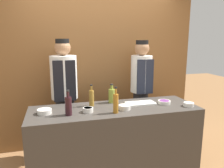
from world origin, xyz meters
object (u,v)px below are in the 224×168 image
object	(u,v)px
sauce_bowl_purple	(164,102)
bottle_wine	(68,105)
sauce_bowl_brown	(189,104)
sauce_bowl_green	(88,110)
sauce_bowl_yellow	(44,111)
cutting_board	(141,103)
bottle_vinegar	(92,98)
bottle_amber	(116,103)
sauce_bowl_red	(125,107)
bottle_oil	(112,95)
chef_right	(141,90)
chef_left	(65,95)

from	to	relation	value
sauce_bowl_purple	bottle_wine	xyz separation A→B (m)	(-1.28, -0.12, 0.09)
sauce_bowl_brown	sauce_bowl_green	bearing A→B (deg)	175.15
sauce_bowl_yellow	sauce_bowl_purple	xyz separation A→B (m)	(1.55, 0.00, -0.01)
cutting_board	bottle_vinegar	world-z (taller)	bottle_vinegar
sauce_bowl_yellow	bottle_amber	size ratio (longest dim) A/B	0.53
bottle_vinegar	sauce_bowl_red	bearing A→B (deg)	-34.22
sauce_bowl_red	bottle_oil	distance (m)	0.35
cutting_board	bottle_vinegar	distance (m)	0.66
cutting_board	bottle_wine	size ratio (longest dim) A/B	1.33
bottle_amber	bottle_oil	size ratio (longest dim) A/B	1.21
bottle_oil	cutting_board	bearing A→B (deg)	-25.12
bottle_oil	bottle_amber	bearing A→B (deg)	-98.72
sauce_bowl_yellow	sauce_bowl_purple	bearing A→B (deg)	0.03
sauce_bowl_purple	bottle_vinegar	xyz separation A→B (m)	(-0.96, 0.16, 0.09)
sauce_bowl_yellow	bottle_oil	bearing A→B (deg)	15.29
sauce_bowl_yellow	chef_right	size ratio (longest dim) A/B	0.10
sauce_bowl_purple	cutting_board	xyz separation A→B (m)	(-0.31, 0.07, -0.01)
bottle_amber	bottle_vinegar	world-z (taller)	bottle_amber
sauce_bowl_brown	bottle_amber	distance (m)	0.99
sauce_bowl_red	sauce_bowl_yellow	xyz separation A→B (m)	(-0.95, 0.09, -0.00)
bottle_oil	chef_right	world-z (taller)	chef_right
sauce_bowl_yellow	bottle_amber	distance (m)	0.84
sauce_bowl_red	bottle_oil	size ratio (longest dim) A/B	0.56
sauce_bowl_purple	chef_left	world-z (taller)	chef_left
sauce_bowl_brown	bottle_amber	bearing A→B (deg)	-179.89
sauce_bowl_red	cutting_board	xyz separation A→B (m)	(0.28, 0.16, -0.02)
bottle_wine	bottle_oil	world-z (taller)	bottle_wine
sauce_bowl_purple	cutting_board	world-z (taller)	sauce_bowl_purple
cutting_board	chef_right	xyz separation A→B (m)	(0.21, 0.50, 0.06)
sauce_bowl_brown	bottle_vinegar	distance (m)	1.26
sauce_bowl_red	bottle_amber	size ratio (longest dim) A/B	0.46
bottle_vinegar	bottle_wine	bearing A→B (deg)	-138.48
bottle_vinegar	chef_left	bearing A→B (deg)	127.46
sauce_bowl_yellow	bottle_oil	size ratio (longest dim) A/B	0.64
chef_left	chef_right	distance (m)	1.18
bottle_vinegar	sauce_bowl_brown	bearing A→B (deg)	-15.86
chef_left	sauce_bowl_green	bearing A→B (deg)	-70.17
sauce_bowl_brown	bottle_vinegar	xyz separation A→B (m)	(-1.21, 0.34, 0.08)
cutting_board	chef_right	bearing A→B (deg)	67.11
sauce_bowl_yellow	bottle_oil	xyz separation A→B (m)	(0.88, 0.24, 0.07)
sauce_bowl_red	bottle_wine	bearing A→B (deg)	-177.63
cutting_board	bottle_amber	distance (m)	0.51
sauce_bowl_purple	bottle_wine	size ratio (longest dim) A/B	0.57
sauce_bowl_purple	bottle_amber	size ratio (longest dim) A/B	0.53
sauce_bowl_brown	sauce_bowl_purple	world-z (taller)	sauce_bowl_brown
sauce_bowl_purple	sauce_bowl_red	bearing A→B (deg)	-171.35
bottle_amber	chef_right	xyz separation A→B (m)	(0.63, 0.76, -0.06)
cutting_board	chef_left	xyz separation A→B (m)	(-0.97, 0.50, 0.05)
bottle_oil	chef_right	xyz separation A→B (m)	(0.57, 0.34, -0.04)
sauce_bowl_brown	sauce_bowl_green	xyz separation A→B (m)	(-1.29, 0.11, 0.00)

